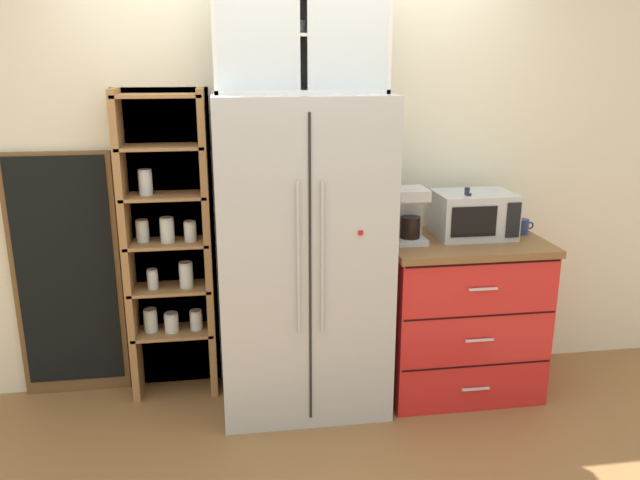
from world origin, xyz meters
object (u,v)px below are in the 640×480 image
Objects in this scene: bottle_cobalt at (465,216)px; mug_navy at (522,226)px; chalkboard_menu at (67,276)px; refrigerator at (302,256)px; bottle_amber at (467,220)px; microwave at (473,214)px; coffee_maker at (409,214)px.

mug_navy is at bearing 8.94° from bottle_cobalt.
chalkboard_menu is at bearing 172.72° from bottle_cobalt.
bottle_cobalt is at bearing 0.73° from refrigerator.
refrigerator is at bearing 179.02° from bottle_amber.
chalkboard_menu is (-2.33, 0.24, -0.34)m from microwave.
mug_navy is (0.31, 0.01, -0.09)m from microwave.
microwave is 0.30× the size of chalkboard_menu.
bottle_cobalt is 0.21× the size of chalkboard_menu.
mug_navy is at bearing 1.37° from microwave.
coffee_maker reaches higher than bottle_amber.
refrigerator reaches higher than chalkboard_menu.
refrigerator is 1.32m from mug_navy.
chalkboard_menu is (-2.26, 0.29, -0.34)m from bottle_cobalt.
bottle_amber is at bearing -130.22° from microwave.
bottle_amber is at bearing -166.99° from mug_navy.
mug_navy is at bearing 13.01° from bottle_amber.
microwave is 1.42× the size of coffee_maker.
refrigerator reaches higher than bottle_cobalt.
bottle_cobalt is at bearing -142.40° from microwave.
microwave is at bearing 49.78° from bottle_amber.
bottle_amber is (-0.07, -0.08, -0.01)m from microwave.
chalkboard_menu is (-2.64, 0.23, -0.25)m from mug_navy.
microwave is 0.11m from bottle_amber.
bottle_cobalt reaches higher than bottle_amber.
chalkboard_menu is at bearing 171.80° from coffee_maker.
coffee_maker is 1.13× the size of bottle_amber.
chalkboard_menu reaches higher than mug_navy.
microwave is at bearing 3.66° from refrigerator.
bottle_cobalt is (0.33, -0.01, -0.02)m from coffee_maker.
bottle_cobalt is 0.03m from bottle_amber.
coffee_maker reaches higher than bottle_cobalt.
mug_navy is at bearing -4.95° from chalkboard_menu.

